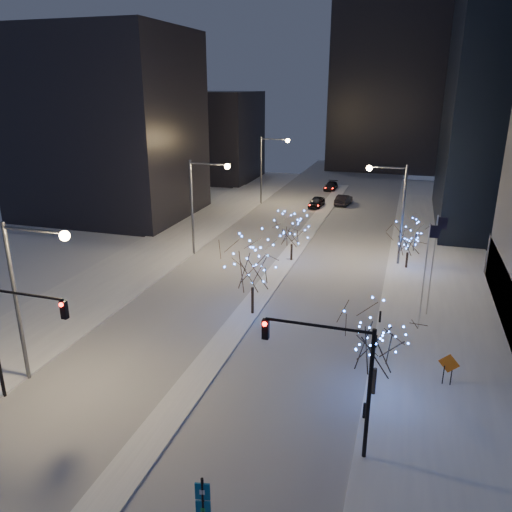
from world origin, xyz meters
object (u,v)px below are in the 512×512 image
at_px(traffic_signal_east, 337,368).
at_px(wayfinding_sign, 203,505).
at_px(car_near, 317,202).
at_px(construction_sign, 449,366).
at_px(holiday_tree_median_far, 292,231).
at_px(holiday_tree_plaza_near, 378,344).
at_px(street_lamp_w_mid, 201,195).
at_px(street_lamp_east, 394,201).
at_px(traffic_signal_west, 14,327).
at_px(holiday_tree_median_near, 252,265).
at_px(street_lamp_w_far, 268,161).
at_px(car_far, 331,186).
at_px(holiday_tree_plaza_far, 409,238).
at_px(street_lamp_w_near, 28,283).
at_px(car_mid, 344,200).

relative_size(traffic_signal_east, wayfinding_sign, 2.13).
xyz_separation_m(car_near, construction_sign, (16.11, -43.59, 0.63)).
relative_size(holiday_tree_median_far, holiday_tree_plaza_near, 0.94).
distance_m(street_lamp_w_mid, street_lamp_east, 19.26).
relative_size(street_lamp_w_mid, wayfinding_sign, 3.05).
bearing_deg(construction_sign, traffic_signal_west, -145.68).
distance_m(car_near, holiday_tree_median_far, 24.64).
distance_m(holiday_tree_median_near, construction_sign, 15.58).
distance_m(holiday_tree_plaza_near, construction_sign, 5.10).
relative_size(street_lamp_w_far, wayfinding_sign, 3.05).
bearing_deg(holiday_tree_median_near, construction_sign, -22.98).
height_order(car_far, holiday_tree_plaza_far, holiday_tree_plaza_far).
relative_size(traffic_signal_east, construction_sign, 3.40).
xyz_separation_m(street_lamp_east, car_far, (-11.58, 35.56, -5.77)).
bearing_deg(holiday_tree_plaza_far, holiday_tree_median_far, -173.98).
xyz_separation_m(street_lamp_w_mid, traffic_signal_east, (17.88, -26.00, -1.74)).
bearing_deg(street_lamp_w_far, street_lamp_w_near, -90.00).
bearing_deg(construction_sign, holiday_tree_median_far, 140.03).
bearing_deg(car_far, traffic_signal_west, -94.85).
relative_size(street_lamp_w_mid, car_near, 2.23).
relative_size(car_far, construction_sign, 2.28).
relative_size(car_mid, construction_sign, 2.27).
distance_m(street_lamp_w_near, holiday_tree_median_far, 27.70).
bearing_deg(street_lamp_w_near, street_lamp_w_mid, 90.00).
bearing_deg(wayfinding_sign, street_lamp_w_near, 139.71).
bearing_deg(wayfinding_sign, car_near, 85.13).
xyz_separation_m(street_lamp_w_far, traffic_signal_west, (0.50, -52.00, -1.74)).
xyz_separation_m(street_lamp_east, car_near, (-11.58, 22.27, -5.69)).
bearing_deg(street_lamp_w_mid, traffic_signal_east, -55.49).
distance_m(street_lamp_w_far, holiday_tree_plaza_far, 31.14).
bearing_deg(street_lamp_w_near, holiday_tree_median_far, 69.94).
xyz_separation_m(street_lamp_w_far, street_lamp_east, (19.02, -22.00, -0.05)).
height_order(holiday_tree_plaza_near, holiday_tree_plaza_far, holiday_tree_plaza_near).
height_order(street_lamp_w_far, construction_sign, street_lamp_w_far).
bearing_deg(holiday_tree_median_far, street_lamp_w_near, -110.06).
height_order(street_lamp_w_mid, holiday_tree_median_near, street_lamp_w_mid).
xyz_separation_m(wayfinding_sign, construction_sign, (9.61, 14.42, -0.63)).
bearing_deg(car_far, street_lamp_w_far, -117.55).
bearing_deg(holiday_tree_median_far, street_lamp_w_mid, -174.88).
bearing_deg(holiday_tree_median_near, wayfinding_sign, -77.56).
distance_m(car_far, holiday_tree_median_far, 37.86).
bearing_deg(street_lamp_w_far, traffic_signal_east, -70.68).
xyz_separation_m(street_lamp_w_far, holiday_tree_plaza_far, (20.77, -22.96, -3.36)).
distance_m(street_lamp_w_mid, holiday_tree_plaza_far, 21.13).
bearing_deg(street_lamp_w_near, street_lamp_east, 55.81).
distance_m(car_mid, holiday_tree_median_far, 27.28).
relative_size(car_far, wayfinding_sign, 1.43).
height_order(street_lamp_east, wayfinding_sign, street_lamp_east).
xyz_separation_m(street_lamp_w_far, car_mid, (11.05, 2.96, -5.73)).
bearing_deg(holiday_tree_median_near, car_far, 92.25).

